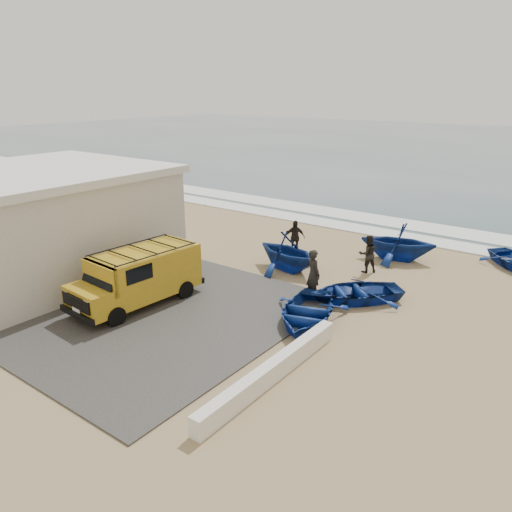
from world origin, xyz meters
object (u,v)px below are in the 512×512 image
Objects in this scene: boat_mid_left at (287,251)px; boat_near_right at (356,292)px; fisherman_middle at (368,254)px; building at (37,222)px; fisherman_back at (295,238)px; van at (139,275)px; parapet at (272,371)px; boat_near_left at (306,311)px; fisherman_front at (313,274)px; boat_far_left at (398,241)px.

boat_near_right is at bearing -96.09° from boat_mid_left.
fisherman_middle is at bearing -45.71° from boat_mid_left.
fisherman_middle is at bearing 36.42° from building.
van is at bearing -142.42° from fisherman_back.
boat_near_left is at bearing 107.39° from parapet.
boat_mid_left is at bearing -14.49° from fisherman_front.
building is at bearing 46.93° from fisherman_front.
building is 1.94× the size of van.
van is 6.25m from fisherman_front.
boat_mid_left is (-3.77, 1.22, 0.48)m from boat_near_right.
fisherman_front reaches higher than parapet.
fisherman_front is (-1.39, -0.69, 0.58)m from boat_near_right.
boat_near_right is 1.07× the size of boat_mid_left.
boat_mid_left reaches higher than parapet.
van is at bearing 169.40° from parapet.
boat_mid_left reaches higher than boat_near_right.
fisherman_back reaches higher than fisherman_middle.
parapet is at bearing 52.69° from fisherman_middle.
boat_near_left is 2.12m from fisherman_front.
building is 12.68m from parapet.
building is at bearing 175.42° from parapet.
boat_near_left is 1.90× the size of fisherman_front.
boat_near_left is (-1.11, 3.54, 0.09)m from parapet.
boat_mid_left is at bearing -108.04° from fisherman_back.
van is at bearing 10.14° from fisherman_middle.
boat_far_left reaches higher than boat_near_left.
van is at bearing -97.32° from boat_near_right.
building reaches higher than boat_near_right.
boat_near_right is at bearing 60.65° from fisherman_middle.
boat_far_left is at bearing 139.87° from boat_near_right.
fisherman_front is at bearing 96.71° from boat_near_left.
boat_near_right is at bearing -129.26° from fisherman_front.
van is 9.38m from fisherman_middle.
fisherman_back reaches higher than parapet.
boat_near_right is at bearing 60.05° from boat_near_left.
fisherman_middle is at bearing -72.56° from fisherman_front.
fisherman_middle is 3.71m from fisherman_back.
building is at bearing -173.86° from fisherman_back.
boat_near_right is 1.66m from fisherman_front.
boat_near_right reaches higher than parapet.
fisherman_back is at bearing 119.48° from parapet.
van is 1.49× the size of boat_far_left.
boat_mid_left is 1.71× the size of fisherman_front.
fisherman_front is (4.66, 4.15, -0.16)m from van.
boat_near_left is 1.11× the size of boat_mid_left.
van is at bearing -175.58° from boat_near_left.
boat_near_left is 7.86m from boat_far_left.
fisherman_middle is (10.97, 8.10, -1.36)m from building.
boat_near_left is at bearing 12.56° from building.
boat_near_left is at bearing -96.67° from fisherman_back.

